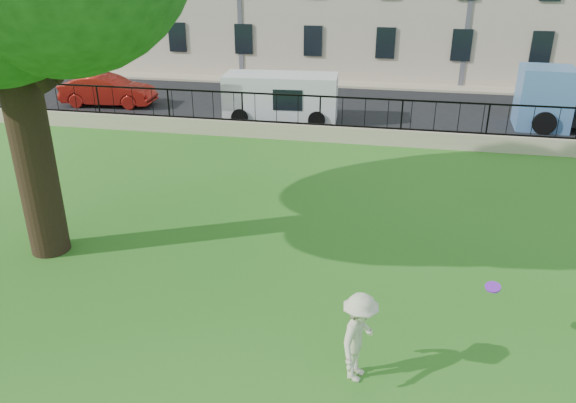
% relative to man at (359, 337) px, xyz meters
% --- Properties ---
extents(ground, '(120.00, 120.00, 0.00)m').
position_rel_man_xyz_m(ground, '(-2.50, 0.79, -0.80)').
color(ground, '#276818').
rests_on(ground, ground).
extents(retaining_wall, '(50.00, 0.40, 0.60)m').
position_rel_man_xyz_m(retaining_wall, '(-2.50, 12.79, -0.50)').
color(retaining_wall, tan).
rests_on(retaining_wall, ground).
extents(iron_railing, '(50.00, 0.05, 1.13)m').
position_rel_man_xyz_m(iron_railing, '(-2.50, 12.79, 0.35)').
color(iron_railing, black).
rests_on(iron_railing, retaining_wall).
extents(street, '(60.00, 9.00, 0.01)m').
position_rel_man_xyz_m(street, '(-2.50, 17.49, -0.80)').
color(street, black).
rests_on(street, ground).
extents(sidewalk, '(60.00, 1.40, 0.12)m').
position_rel_man_xyz_m(sidewalk, '(-2.50, 22.69, -0.74)').
color(sidewalk, tan).
rests_on(sidewalk, ground).
extents(man, '(0.86, 1.16, 1.60)m').
position_rel_man_xyz_m(man, '(0.00, 0.00, 0.00)').
color(man, beige).
rests_on(man, ground).
extents(frisbee, '(0.32, 0.31, 0.12)m').
position_rel_man_xyz_m(frisbee, '(2.20, 1.35, 0.39)').
color(frisbee, purple).
extents(red_sedan, '(4.37, 1.81, 1.41)m').
position_rel_man_xyz_m(red_sedan, '(-12.91, 16.19, -0.10)').
color(red_sedan, '#AF1D15').
rests_on(red_sedan, street).
extents(white_van, '(4.79, 2.14, 1.96)m').
position_rel_man_xyz_m(white_van, '(-4.50, 15.19, 0.18)').
color(white_van, silver).
rests_on(white_van, street).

